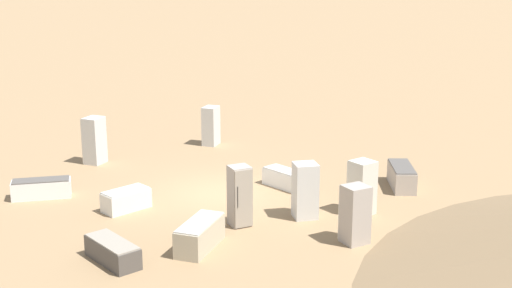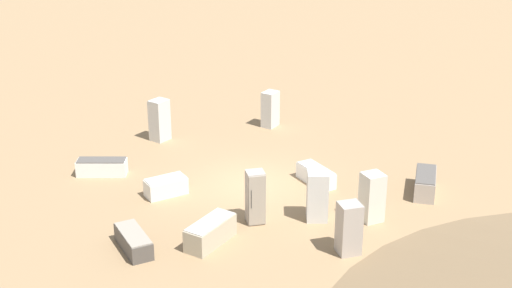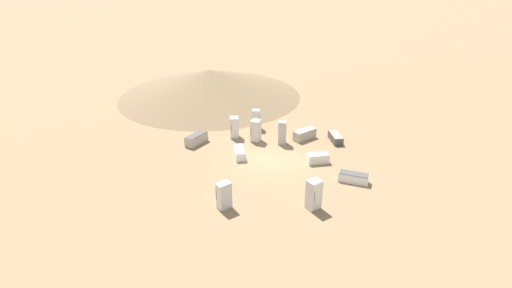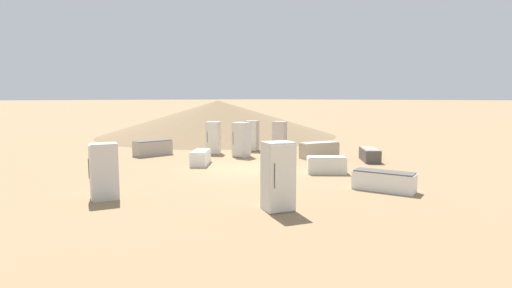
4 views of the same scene
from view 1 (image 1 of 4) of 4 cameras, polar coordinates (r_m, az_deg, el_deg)
name	(u,v)px [view 1 (image 1 of 4)]	position (r m, az deg, el deg)	size (l,w,h in m)	color
ground_plane	(219,194)	(24.33, -3.00, -4.00)	(1000.00, 1000.00, 0.00)	#937551
discarded_fridge_0	(240,196)	(21.28, -1.30, -4.18)	(0.80, 0.80, 1.85)	#A89E93
discarded_fridge_1	(362,187)	(22.51, 8.46, -3.44)	(0.96, 0.97, 1.71)	beige
discarded_fridge_2	(200,235)	(19.90, -4.52, -7.26)	(1.30, 2.04, 0.79)	#B2A88E
discarded_fridge_3	(94,140)	(28.27, -12.82, 0.28)	(0.89, 0.93, 1.82)	silver
discarded_fridge_4	(355,214)	(20.25, 7.92, -5.59)	(0.91, 0.92, 1.69)	#A89E93
discarded_fridge_5	(305,190)	(21.98, 3.94, -3.73)	(0.84, 0.87, 1.74)	silver
discarded_fridge_6	(211,126)	(30.32, -3.62, 1.46)	(0.77, 0.91, 1.66)	silver
discarded_fridge_7	(402,176)	(25.38, 11.58, -2.56)	(0.73, 1.93, 0.78)	#A89E93
discarded_fridge_8	(126,200)	(23.10, -10.35, -4.41)	(1.56, 1.56, 0.67)	silver
discarded_fridge_9	(286,179)	(24.89, 2.42, -2.79)	(1.70, 1.72, 0.63)	white
discarded_fridge_10	(41,189)	(24.90, -16.79, -3.43)	(2.02, 1.11, 0.63)	white
discarded_fridge_11	(113,252)	(19.39, -11.40, -8.43)	(1.75, 1.84, 0.60)	#4C4742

